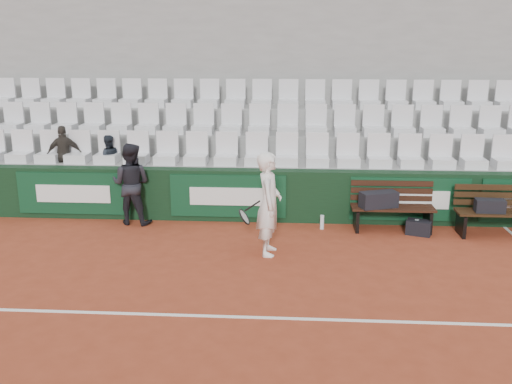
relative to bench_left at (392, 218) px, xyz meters
name	(u,v)px	position (x,y,z in m)	size (l,w,h in m)	color
ground	(211,316)	(-2.86, -3.56, -0.23)	(80.00, 80.00, 0.00)	#963A22
court_baseline	(211,316)	(-2.86, -3.56, -0.22)	(18.00, 0.06, 0.01)	white
back_barrier	(243,195)	(-2.79, 0.44, 0.28)	(18.00, 0.34, 1.00)	black
grandstand_tier_front	(242,187)	(-2.86, 1.07, 0.28)	(18.00, 0.95, 1.00)	#979795
grandstand_tier_mid	(246,166)	(-2.86, 2.02, 0.50)	(18.00, 0.95, 1.45)	gray
grandstand_tier_back	(249,147)	(-2.86, 2.97, 0.72)	(18.00, 0.95, 1.90)	#969694
grandstand_rear_wall	(251,91)	(-2.86, 3.59, 1.98)	(18.00, 0.30, 4.40)	gray
seat_row_front	(241,149)	(-2.86, 0.89, 1.09)	(11.90, 0.44, 0.63)	silver
seat_row_mid	(245,119)	(-2.86, 1.84, 1.54)	(11.90, 0.44, 0.63)	silver
seat_row_back	(248,93)	(-2.86, 2.79, 1.99)	(11.90, 0.44, 0.63)	silver
bench_left	(392,218)	(0.00, 0.00, 0.00)	(1.50, 0.56, 0.45)	black
bench_right	(498,224)	(1.84, -0.18, 0.00)	(1.50, 0.56, 0.45)	#311D0E
sports_bag_left	(379,200)	(-0.27, -0.05, 0.37)	(0.67, 0.29, 0.29)	black
sports_bag_right	(490,206)	(1.65, -0.22, 0.34)	(0.50, 0.23, 0.23)	black
sports_bag_ground	(419,227)	(0.45, -0.21, -0.09)	(0.43, 0.26, 0.26)	black
water_bottle_near	(322,222)	(-1.28, -0.02, -0.09)	(0.07, 0.07, 0.27)	silver
water_bottle_far	(416,227)	(0.41, -0.18, -0.09)	(0.08, 0.08, 0.27)	#B2C4CA
tennis_player	(269,204)	(-2.21, -1.31, 0.62)	(0.71, 0.63, 1.69)	white
ball_kid	(131,184)	(-4.87, 0.11, 0.55)	(0.75, 0.59, 1.55)	black
spectator_b	(63,133)	(-6.45, 0.94, 1.37)	(0.69, 0.29, 1.18)	#2E2924
spectator_c	(107,138)	(-5.55, 0.94, 1.28)	(0.49, 0.38, 1.00)	black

